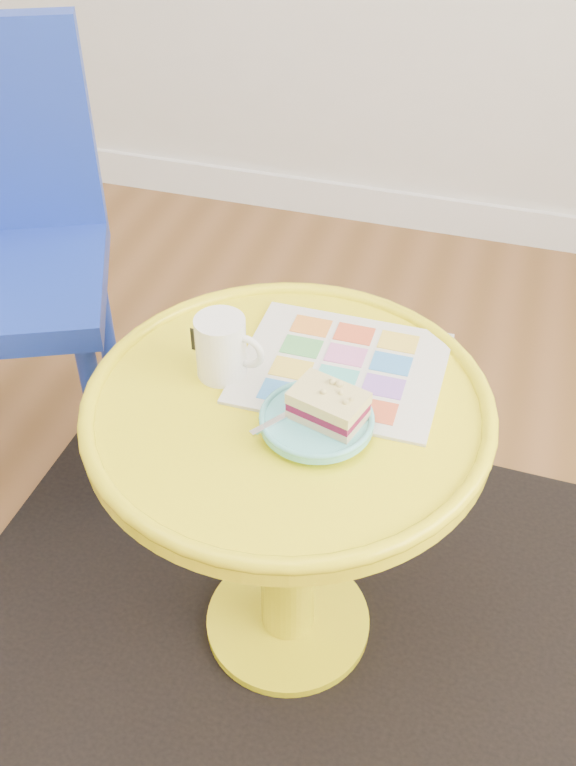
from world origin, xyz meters
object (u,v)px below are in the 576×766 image
(plate, at_px, (317,421))
(mug, at_px, (222,346))
(side_table, at_px, (288,478))
(newspaper, at_px, (341,368))

(plate, bearing_deg, mug, 154.79)
(side_table, height_order, plate, plate)
(mug, height_order, plate, mug)
(mug, bearing_deg, plate, -18.35)
(newspaper, relative_size, mug, 2.81)
(side_table, bearing_deg, mug, 161.59)
(side_table, height_order, mug, mug)
(side_table, distance_m, newspaper, 0.20)
(newspaper, bearing_deg, plate, -90.37)
(mug, bearing_deg, newspaper, 26.58)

